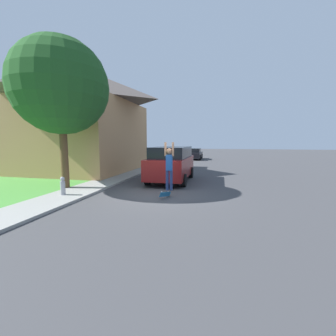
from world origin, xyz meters
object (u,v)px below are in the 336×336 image
car_down_street (194,154)px  fire_hydrant (63,186)px  suv_parked (171,163)px  lawn_tree_near (60,87)px  skateboarder (169,165)px  skateboard (165,194)px

car_down_street → fire_hydrant: bearing=-98.5°
suv_parked → car_down_street: bearing=91.8°
lawn_tree_near → car_down_street: 20.64m
suv_parked → skateboarder: bearing=-79.1°
lawn_tree_near → skateboard: size_ratio=9.79×
lawn_tree_near → skateboard: 7.05m
lawn_tree_near → suv_parked: 6.89m
lawn_tree_near → skateboarder: (5.32, -0.32, -3.54)m
suv_parked → lawn_tree_near: bearing=-143.1°
skateboarder → fire_hydrant: 4.61m
suv_parked → skateboard: size_ratio=6.64×
lawn_tree_near → fire_hydrant: 4.72m
skateboarder → fire_hydrant: (-4.41, -1.04, -0.88)m
skateboard → fire_hydrant: bearing=-169.3°
car_down_street → fire_hydrant: car_down_street is taller
car_down_street → fire_hydrant: size_ratio=5.81×
suv_parked → skateboarder: skateboarder is taller
lawn_tree_near → skateboarder: lawn_tree_near is taller
suv_parked → car_down_street: (-0.52, 16.35, -0.39)m
car_down_street → fire_hydrant: (-3.16, -21.15, -0.23)m
fire_hydrant → car_down_street: bearing=81.5°
car_down_street → skateboarder: skateboarder is taller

